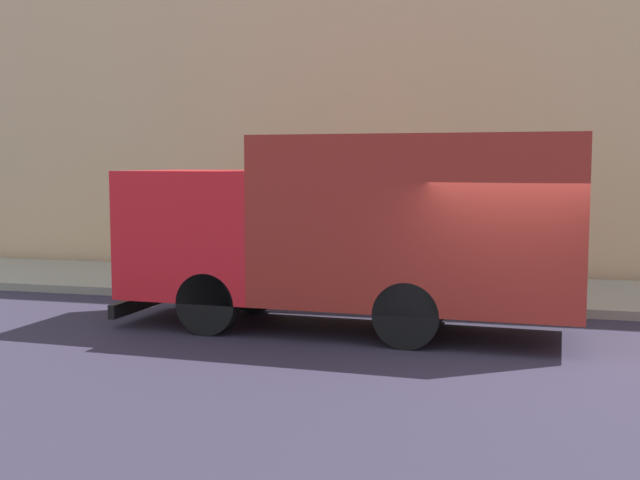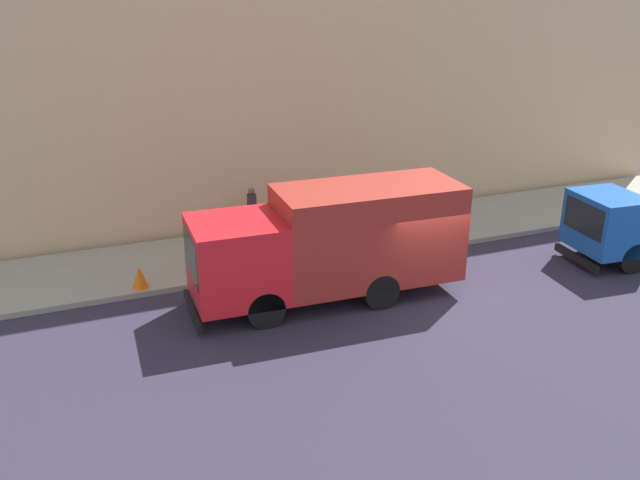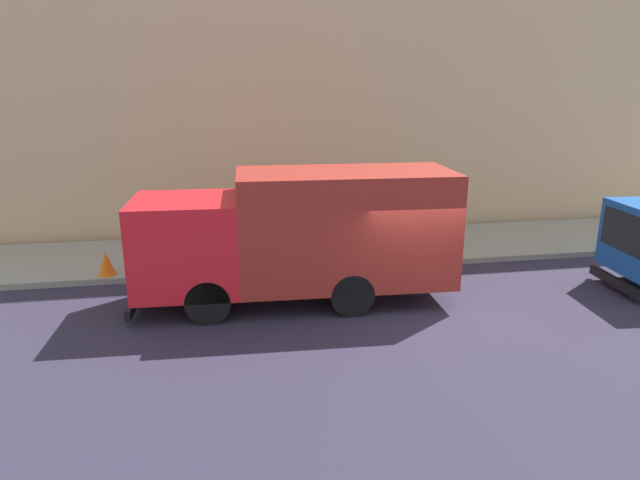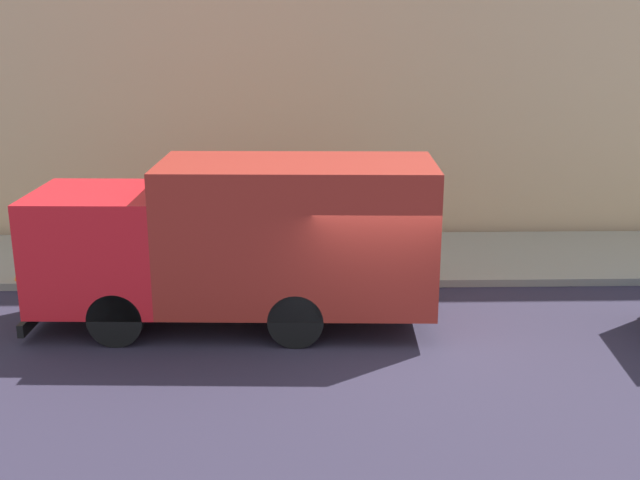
{
  "view_description": "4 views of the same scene",
  "coord_description": "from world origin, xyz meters",
  "views": [
    {
      "loc": [
        -11.67,
        -0.21,
        2.79
      ],
      "look_at": [
        1.08,
        3.2,
        1.49
      ],
      "focal_mm": 44.41,
      "sensor_mm": 36.0,
      "label": 1
    },
    {
      "loc": [
        -14.95,
        9.27,
        8.6
      ],
      "look_at": [
        1.73,
        2.64,
        1.51
      ],
      "focal_mm": 37.95,
      "sensor_mm": 36.0,
      "label": 2
    },
    {
      "loc": [
        -11.68,
        4.33,
        5.23
      ],
      "look_at": [
        1.38,
        2.05,
        1.43
      ],
      "focal_mm": 31.19,
      "sensor_mm": 36.0,
      "label": 3
    },
    {
      "loc": [
        -13.17,
        1.43,
        5.84
      ],
      "look_at": [
        0.78,
        1.09,
        1.76
      ],
      "focal_mm": 43.76,
      "sensor_mm": 36.0,
      "label": 4
    }
  ],
  "objects": [
    {
      "name": "pedestrian_third",
      "position": [
        4.27,
        1.06,
        1.09
      ],
      "size": [
        0.42,
        0.42,
        1.75
      ],
      "rotation": [
        0.0,
        0.0,
        3.06
      ],
      "color": "brown",
      "rests_on": "sidewalk"
    },
    {
      "name": "large_utility_truck",
      "position": [
        0.99,
        2.56,
        1.74
      ],
      "size": [
        2.61,
        7.68,
        3.21
      ],
      "rotation": [
        0.0,
        0.0,
        -0.04
      ],
      "color": "red",
      "rests_on": "ground"
    },
    {
      "name": "pedestrian_walking",
      "position": [
        3.83,
        5.75,
        1.11
      ],
      "size": [
        0.44,
        0.44,
        1.75
      ],
      "rotation": [
        0.0,
        0.0,
        3.56
      ],
      "color": "brown",
      "rests_on": "sidewalk"
    },
    {
      "name": "sidewalk",
      "position": [
        4.95,
        0.0,
        0.09
      ],
      "size": [
        3.91,
        30.0,
        0.17
      ],
      "primitive_type": "cube",
      "color": "gray",
      "rests_on": "ground"
    },
    {
      "name": "building_facade",
      "position": [
        7.41,
        0.0,
        5.81
      ],
      "size": [
        0.5,
        30.0,
        11.62
      ],
      "primitive_type": "cube",
      "color": "#D2B082",
      "rests_on": "ground"
    },
    {
      "name": "small_flatbed_truck",
      "position": [
        0.08,
        -7.54,
        1.07
      ],
      "size": [
        2.55,
        5.77,
        2.26
      ],
      "rotation": [
        0.0,
        0.0,
        -0.08
      ],
      "color": "#1650A7",
      "rests_on": "ground"
    },
    {
      "name": "pedestrian_standing",
      "position": [
        6.33,
        3.32,
        1.05
      ],
      "size": [
        0.42,
        0.42,
        1.65
      ],
      "rotation": [
        0.0,
        0.0,
        5.95
      ],
      "color": "#4D314A",
      "rests_on": "sidewalk"
    },
    {
      "name": "ground",
      "position": [
        0.0,
        0.0,
        0.0
      ],
      "size": [
        80.0,
        80.0,
        0.0
      ],
      "primitive_type": "plane",
      "color": "#2B2639"
    },
    {
      "name": "traffic_cone_orange",
      "position": [
        3.32,
        7.57,
        0.5
      ],
      "size": [
        0.46,
        0.46,
        0.66
      ],
      "primitive_type": "cone",
      "color": "orange",
      "rests_on": "sidewalk"
    }
  ]
}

